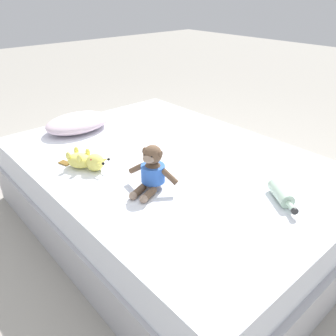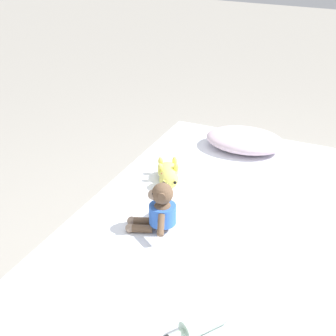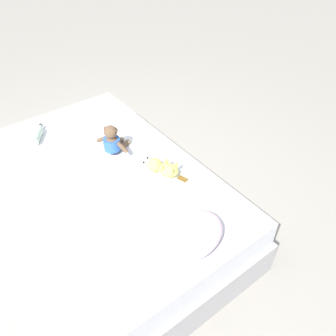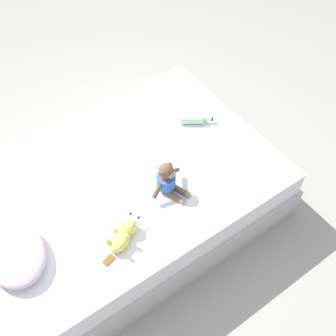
% 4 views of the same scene
% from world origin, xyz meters
% --- Properties ---
extents(ground_plane, '(16.00, 16.00, 0.00)m').
position_xyz_m(ground_plane, '(0.00, 0.00, 0.00)').
color(ground_plane, '#9E998E').
extents(bed, '(1.48, 2.08, 0.47)m').
position_xyz_m(bed, '(0.00, 0.00, 0.23)').
color(bed, '#B2B2B7').
rests_on(bed, ground_plane).
extents(pillow, '(0.48, 0.35, 0.11)m').
position_xyz_m(pillow, '(-0.19, 0.78, 0.53)').
color(pillow, silver).
rests_on(pillow, bed).
extents(plush_monkey, '(0.25, 0.28, 0.24)m').
position_xyz_m(plush_monkey, '(-0.29, -0.19, 0.57)').
color(plush_monkey, brown).
rests_on(plush_monkey, bed).
extents(plush_yellow_creature, '(0.20, 0.31, 0.10)m').
position_xyz_m(plush_yellow_creature, '(-0.44, 0.22, 0.52)').
color(plush_yellow_creature, '#EAE066').
rests_on(plush_yellow_creature, bed).
extents(glass_bottle, '(0.18, 0.23, 0.07)m').
position_xyz_m(glass_bottle, '(0.10, -0.69, 0.51)').
color(glass_bottle, '#B2D1B7').
rests_on(glass_bottle, bed).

